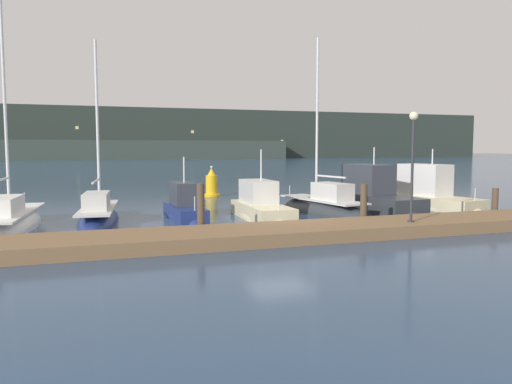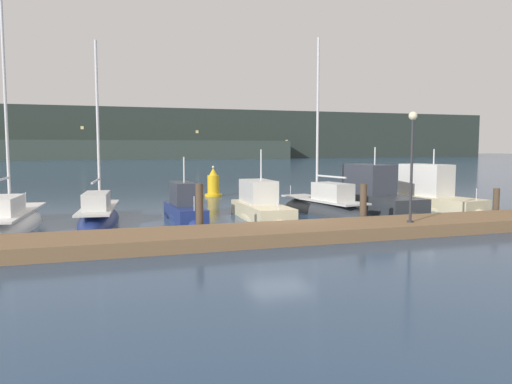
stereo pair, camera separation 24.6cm
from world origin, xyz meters
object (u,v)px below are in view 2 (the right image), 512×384
(motorboat_berth_6, at_px, (374,203))
(channel_buoy, at_px, (213,185))
(motorboat_berth_4, at_px, (261,212))
(sailboat_berth_1, at_px, (7,226))
(dock_lamppost, at_px, (412,149))
(sailboat_berth_2, at_px, (99,218))
(motorboat_berth_3, at_px, (185,213))
(sailboat_berth_5, at_px, (324,210))
(motorboat_berth_7, at_px, (432,201))

(motorboat_berth_6, height_order, channel_buoy, motorboat_berth_6)
(channel_buoy, bearing_deg, motorboat_berth_4, -91.41)
(sailboat_berth_1, xyz_separation_m, channel_buoy, (10.92, 10.40, 0.64))
(sailboat_berth_1, relative_size, dock_lamppost, 2.95)
(sailboat_berth_2, height_order, motorboat_berth_6, sailboat_berth_2)
(sailboat_berth_2, bearing_deg, dock_lamppost, -31.57)
(motorboat_berth_3, xyz_separation_m, sailboat_berth_5, (6.88, -0.15, -0.10))
(channel_buoy, bearing_deg, sailboat_berth_2, -127.33)
(sailboat_berth_1, relative_size, motorboat_berth_3, 2.59)
(motorboat_berth_3, xyz_separation_m, motorboat_berth_7, (13.29, -0.12, 0.16))
(sailboat_berth_5, relative_size, dock_lamppost, 2.28)
(motorboat_berth_4, height_order, motorboat_berth_7, motorboat_berth_7)
(motorboat_berth_3, height_order, motorboat_berth_6, motorboat_berth_6)
(sailboat_berth_1, height_order, motorboat_berth_7, sailboat_berth_1)
(sailboat_berth_5, bearing_deg, channel_buoy, 107.76)
(motorboat_berth_3, distance_m, sailboat_berth_5, 6.88)
(sailboat_berth_5, height_order, dock_lamppost, sailboat_berth_5)
(sailboat_berth_1, relative_size, motorboat_berth_4, 2.28)
(motorboat_berth_4, distance_m, motorboat_berth_6, 6.48)
(motorboat_berth_6, bearing_deg, motorboat_berth_4, -172.60)
(sailboat_berth_1, xyz_separation_m, motorboat_berth_3, (7.26, 0.47, 0.13))
(sailboat_berth_5, bearing_deg, motorboat_berth_4, -168.80)
(sailboat_berth_5, distance_m, motorboat_berth_6, 2.95)
(sailboat_berth_1, height_order, motorboat_berth_3, sailboat_berth_1)
(sailboat_berth_2, bearing_deg, motorboat_berth_7, -1.25)
(motorboat_berth_3, relative_size, dock_lamppost, 1.14)
(motorboat_berth_4, distance_m, dock_lamppost, 7.55)
(sailboat_berth_1, relative_size, sailboat_berth_2, 1.43)
(motorboat_berth_4, bearing_deg, motorboat_berth_3, 166.10)
(motorboat_berth_6, relative_size, dock_lamppost, 1.66)
(motorboat_berth_6, xyz_separation_m, dock_lamppost, (-2.45, -6.56, 2.79))
(channel_buoy, relative_size, dock_lamppost, 0.49)
(motorboat_berth_4, bearing_deg, dock_lamppost, -55.26)
(motorboat_berth_6, bearing_deg, motorboat_berth_7, -1.97)
(sailboat_berth_1, distance_m, channel_buoy, 15.09)
(motorboat_berth_4, height_order, sailboat_berth_5, sailboat_berth_5)
(sailboat_berth_5, bearing_deg, motorboat_berth_7, 0.21)
(channel_buoy, bearing_deg, sailboat_berth_1, -136.41)
(channel_buoy, bearing_deg, sailboat_berth_5, -72.24)
(motorboat_berth_6, relative_size, motorboat_berth_7, 1.07)
(sailboat_berth_2, relative_size, dock_lamppost, 2.06)
(motorboat_berth_3, xyz_separation_m, motorboat_berth_6, (9.81, -0.01, 0.15))
(channel_buoy, bearing_deg, motorboat_berth_3, -110.23)
(sailboat_berth_2, distance_m, motorboat_berth_3, 3.73)
(sailboat_berth_5, relative_size, motorboat_berth_6, 1.38)
(motorboat_berth_6, distance_m, dock_lamppost, 7.53)
(sailboat_berth_1, bearing_deg, motorboat_berth_4, -1.96)
(sailboat_berth_1, height_order, motorboat_berth_6, sailboat_berth_1)
(sailboat_berth_1, height_order, dock_lamppost, sailboat_berth_1)
(sailboat_berth_5, xyz_separation_m, channel_buoy, (-3.23, 10.07, 0.61))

